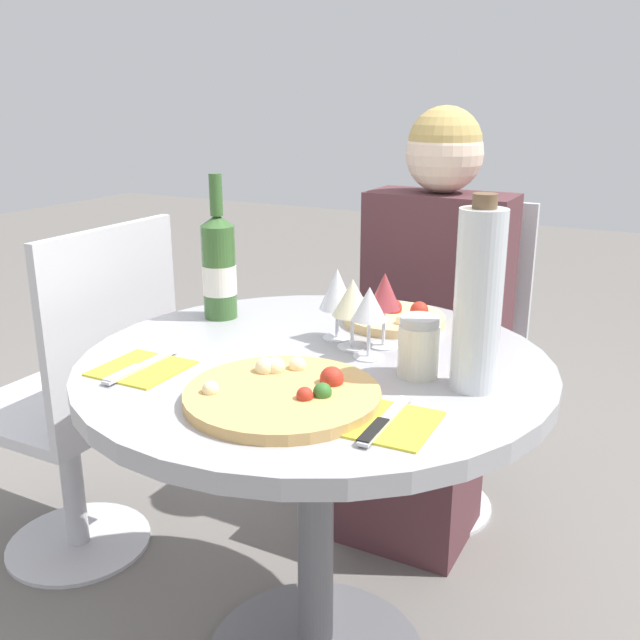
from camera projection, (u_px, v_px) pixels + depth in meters
The scene contains 15 objects.
dining_table at pixel (315, 430), 1.43m from camera, with size 0.92×0.92×0.73m.
chair_behind_diner at pixel (441, 365), 2.14m from camera, with size 0.44×0.44×0.92m.
seated_diner at pixel (427, 346), 1.99m from camera, with size 0.40×0.41×1.19m.
chair_empty_side at pixel (83, 407), 1.85m from camera, with size 0.44×0.44×0.92m.
pizza_large at pixel (283, 393), 1.19m from camera, with size 0.33×0.33×0.05m.
pizza_small_far at pixel (395, 318), 1.59m from camera, with size 0.23×0.23×0.05m.
wine_bottle at pixel (219, 266), 1.60m from camera, with size 0.08×0.08×0.33m.
tall_carafe at pixel (478, 299), 1.20m from camera, with size 0.08×0.08×0.34m.
sugar_shaker at pixel (419, 347), 1.28m from camera, with size 0.07×0.07×0.11m.
wine_glass_front_right at pixel (369, 306), 1.35m from camera, with size 0.07×0.07×0.14m.
wine_glass_back_right at pixel (385, 293), 1.41m from camera, with size 0.07×0.07×0.15m.
wine_glass_back_left at pixel (337, 290), 1.46m from camera, with size 0.07×0.07×0.15m.
wine_glass_center at pixel (353, 298), 1.41m from camera, with size 0.08×0.08×0.14m.
place_setting_left at pixel (140, 368), 1.32m from camera, with size 0.15×0.19×0.01m.
place_setting_right at pixel (385, 422), 1.10m from camera, with size 0.15×0.19×0.01m.
Camera 1 is at (0.61, -1.14, 1.21)m, focal length 40.00 mm.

